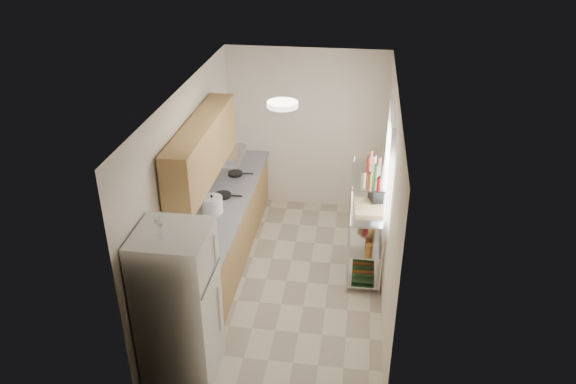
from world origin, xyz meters
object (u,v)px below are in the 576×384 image
cutting_board (369,207)px  frying_pan_large (223,195)px  espresso_machine (376,194)px  rice_cooker (212,205)px  refrigerator (179,305)px

cutting_board → frying_pan_large: bearing=172.6°
cutting_board → espresso_machine: bearing=65.9°
rice_cooker → refrigerator: bearing=-86.1°
refrigerator → rice_cooker: (-0.13, 1.86, 0.14)m
refrigerator → rice_cooker: bearing=93.9°
refrigerator → rice_cooker: size_ratio=6.39×
rice_cooker → espresso_machine: 2.13m
refrigerator → frying_pan_large: bearing=92.4°
frying_pan_large → cutting_board: size_ratio=0.48×
cutting_board → espresso_machine: (0.08, 0.17, 0.11)m
refrigerator → cutting_board: size_ratio=3.59×
espresso_machine → frying_pan_large: bearing=159.8°
rice_cooker → cutting_board: size_ratio=0.56×
rice_cooker → frying_pan_large: rice_cooker is taller
frying_pan_large → refrigerator: bearing=-87.8°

